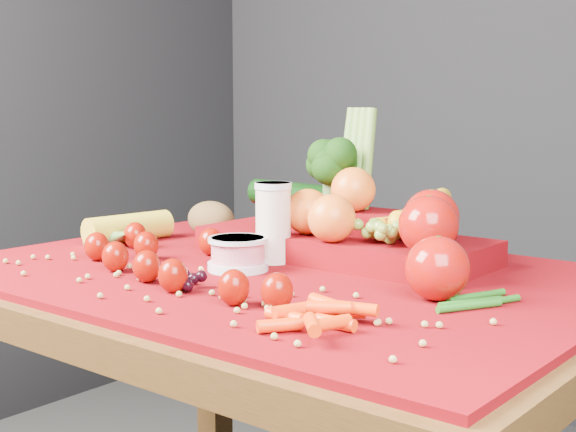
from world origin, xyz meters
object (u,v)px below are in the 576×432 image
Objects in this scene: table at (280,333)px; milk_glass at (273,220)px; yogurt_bowl at (238,253)px; produce_mound at (359,225)px.

milk_glass is (-0.05, 0.04, 0.18)m from table.
yogurt_bowl is (-0.05, -0.04, 0.14)m from table.
table is 1.77× the size of produce_mound.
milk_glass is 0.10m from yogurt_bowl.
table is 0.23m from produce_mound.
yogurt_bowl is (-0.00, -0.09, -0.05)m from milk_glass.
produce_mound is (0.05, 0.15, 0.17)m from table.
yogurt_bowl is 0.16× the size of produce_mound.
produce_mound reaches higher than yogurt_bowl.
table is at bearing -40.10° from milk_glass.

